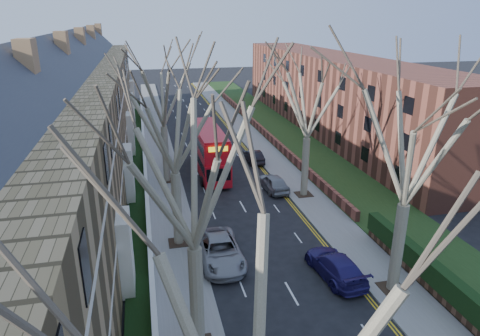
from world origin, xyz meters
TOP-DOWN VIEW (x-y plane):
  - pavement_left at (-6.00, 39.00)m, footprint 3.00×102.00m
  - pavement_right at (6.00, 39.00)m, footprint 3.00×102.00m
  - terrace_left at (-13.65, 31.00)m, footprint 9.70×78.00m
  - flats_right at (17.46, 43.00)m, footprint 13.97×54.00m
  - front_wall_left at (-7.65, 31.00)m, footprint 0.30×78.00m
  - grass_verge_right at (10.50, 39.00)m, footprint 6.00×102.00m
  - tree_left_mid at (-5.70, 6.00)m, footprint 10.50×10.50m
  - tree_left_far at (-5.70, 16.00)m, footprint 10.15×10.15m
  - tree_left_dist at (-5.70, 28.00)m, footprint 10.50×10.50m
  - tree_right_mid at (5.70, 8.00)m, footprint 10.50×10.50m
  - tree_right_far at (5.70, 22.00)m, footprint 10.15×10.15m
  - double_decker_bus at (-1.40, 29.57)m, footprint 2.73×10.58m
  - car_left_far at (-3.32, 13.19)m, footprint 2.60×5.64m
  - car_right_near at (3.10, 10.04)m, footprint 2.53×5.21m
  - car_right_mid at (3.46, 23.82)m, footprint 2.16×4.50m
  - car_right_far at (3.70, 31.74)m, footprint 1.58×4.09m

SIDE VIEW (x-z plane):
  - pavement_left at x=-6.00m, z-range 0.00..0.12m
  - pavement_right at x=6.00m, z-range 0.00..0.12m
  - grass_verge_right at x=10.50m, z-range 0.12..0.18m
  - front_wall_left at x=-7.65m, z-range 0.12..1.12m
  - car_right_far at x=3.70m, z-range 0.00..1.33m
  - car_right_near at x=3.10m, z-range 0.00..1.46m
  - car_right_mid at x=3.46m, z-range 0.00..1.48m
  - car_left_far at x=-3.32m, z-range 0.00..1.57m
  - double_decker_bus at x=-1.40m, z-range -0.04..4.40m
  - flats_right at x=17.46m, z-range -0.02..9.98m
  - terrace_left at x=-13.65m, z-range -1.27..12.33m
  - tree_left_far at x=-5.70m, z-range 2.13..16.35m
  - tree_right_far at x=5.70m, z-range 2.13..16.35m
  - tree_left_mid at x=-5.70m, z-range 2.20..16.91m
  - tree_right_mid at x=5.70m, z-range 2.20..16.91m
  - tree_left_dist at x=-5.70m, z-range 2.20..16.91m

